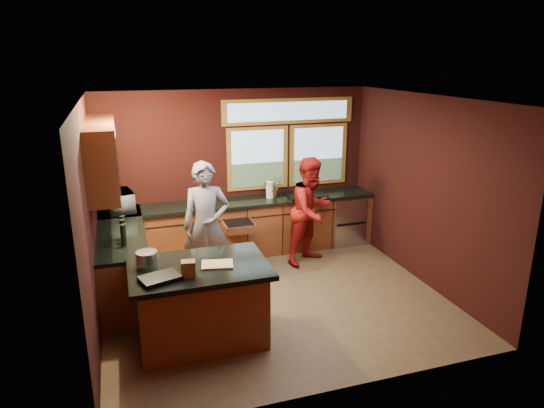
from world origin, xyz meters
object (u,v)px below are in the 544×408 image
person_grey (206,225)px  cutting_board (217,264)px  stock_pot (147,259)px  island (201,303)px  person_red (311,211)px

person_grey → cutting_board: person_grey is taller
person_grey → stock_pot: bearing=-117.1°
island → cutting_board: (0.20, -0.05, 0.48)m
stock_pot → cutting_board: bearing=-14.9°
person_red → cutting_board: (-1.88, -1.80, 0.10)m
island → stock_pot: bearing=164.7°
person_red → cutting_board: bearing=-163.5°
island → person_red: 2.75m
cutting_board → person_red: bearing=43.8°
island → cutting_board: cutting_board is taller
island → person_red: person_red is taller
stock_pot → person_grey: bearing=54.9°
person_grey → cutting_board: size_ratio=5.20×
person_grey → stock_pot: person_grey is taller
person_grey → person_red: 1.76m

